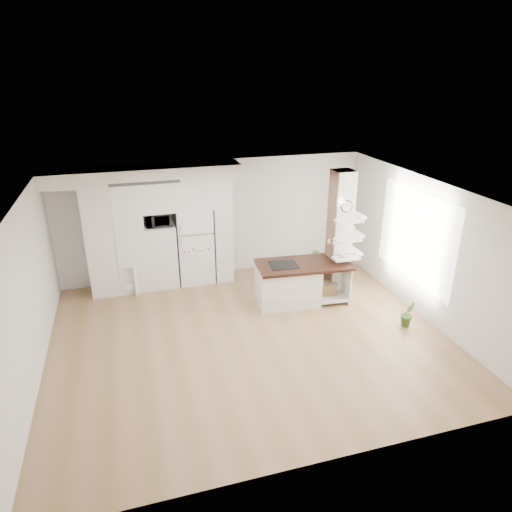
{
  "coord_description": "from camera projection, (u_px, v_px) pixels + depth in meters",
  "views": [
    {
      "loc": [
        -1.89,
        -6.88,
        4.6
      ],
      "look_at": [
        0.39,
        0.9,
        1.21
      ],
      "focal_mm": 32.0,
      "sensor_mm": 36.0,
      "label": 1
    }
  ],
  "objects": [
    {
      "name": "cabinet_wall",
      "position": [
        150.0,
        222.0,
        9.76
      ],
      "size": [
        4.0,
        0.71,
        2.7
      ],
      "color": "white",
      "rests_on": "floor"
    },
    {
      "name": "shelf_plant",
      "position": [
        352.0,
        224.0,
        9.6
      ],
      "size": [
        0.27,
        0.23,
        0.3
      ],
      "primitive_type": "imported",
      "color": "#3D6729",
      "rests_on": "column"
    },
    {
      "name": "refrigerator",
      "position": [
        195.0,
        245.0,
        10.25
      ],
      "size": [
        0.78,
        0.69,
        1.75
      ],
      "color": "white",
      "rests_on": "floor"
    },
    {
      "name": "kitchen_island",
      "position": [
        293.0,
        282.0,
        9.45
      ],
      "size": [
        1.99,
        1.07,
        1.43
      ],
      "rotation": [
        0.0,
        0.0,
        -0.08
      ],
      "color": "white",
      "rests_on": "floor"
    },
    {
      "name": "column",
      "position": [
        345.0,
        235.0,
        9.45
      ],
      "size": [
        0.69,
        0.9,
        2.7
      ],
      "color": "silver",
      "rests_on": "floor"
    },
    {
      "name": "floor_plant_a",
      "position": [
        407.0,
        314.0,
        8.65
      ],
      "size": [
        0.34,
        0.31,
        0.5
      ],
      "primitive_type": "imported",
      "rotation": [
        0.0,
        0.0,
        0.4
      ],
      "color": "#3D6729",
      "rests_on": "floor"
    },
    {
      "name": "bookshelf",
      "position": [
        127.0,
        280.0,
        9.9
      ],
      "size": [
        0.65,
        0.52,
        0.67
      ],
      "rotation": [
        0.0,
        0.0,
        -0.4
      ],
      "color": "white",
      "rests_on": "floor"
    },
    {
      "name": "window",
      "position": [
        415.0,
        237.0,
        8.94
      ],
      "size": [
        0.0,
        2.4,
        2.4
      ],
      "primitive_type": "plane",
      "rotation": [
        1.57,
        0.0,
        -1.57
      ],
      "color": "white",
      "rests_on": "room"
    },
    {
      "name": "pendant_light",
      "position": [
        338.0,
        216.0,
        8.11
      ],
      "size": [
        0.12,
        0.12,
        0.1
      ],
      "primitive_type": "cylinder",
      "color": "white",
      "rests_on": "room"
    },
    {
      "name": "floor",
      "position": [
        249.0,
        337.0,
        8.35
      ],
      "size": [
        7.0,
        6.0,
        0.01
      ],
      "primitive_type": "cube",
      "color": "#A47A59",
      "rests_on": "ground"
    },
    {
      "name": "floor_plant_b",
      "position": [
        315.0,
        260.0,
        11.09
      ],
      "size": [
        0.31,
        0.31,
        0.46
      ],
      "primitive_type": "imported",
      "rotation": [
        0.0,
        0.0,
        -0.22
      ],
      "color": "#3D6729",
      "rests_on": "floor"
    },
    {
      "name": "room",
      "position": [
        249.0,
        243.0,
        7.64
      ],
      "size": [
        7.04,
        6.04,
        2.72
      ],
      "color": "white",
      "rests_on": "ground"
    },
    {
      "name": "microwave",
      "position": [
        158.0,
        219.0,
        9.74
      ],
      "size": [
        0.54,
        0.37,
        0.3
      ],
      "primitive_type": "imported",
      "color": "#2D2D2D",
      "rests_on": "cabinet_wall"
    },
    {
      "name": "decor_bowl",
      "position": [
        345.0,
        255.0,
        9.36
      ],
      "size": [
        0.22,
        0.22,
        0.05
      ],
      "primitive_type": "imported",
      "color": "white",
      "rests_on": "column"
    }
  ]
}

